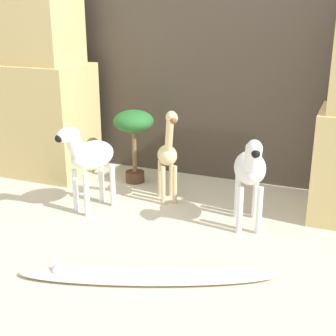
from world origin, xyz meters
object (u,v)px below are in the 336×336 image
Objects in this scene: potted_palm_front at (134,128)px; surfboard at (147,273)px; giraffe_figurine at (168,153)px; zebra_left at (89,156)px; zebra_right at (250,169)px.

surfboard is at bearing -61.45° from potted_palm_front.
surfboard is at bearing -73.98° from giraffe_figurine.
potted_palm_front is at bearing 144.72° from giraffe_figurine.
zebra_left is at bearing -92.64° from potted_palm_front.
zebra_right is at bearing 7.74° from zebra_left.
potted_palm_front is (-1.00, 0.46, 0.05)m from zebra_right.
zebra_right is 1.04m from zebra_left.
giraffe_figurine is at bearing 106.02° from surfboard.
potted_palm_front is 0.44× the size of surfboard.
zebra_left is at bearing -142.59° from giraffe_figurine.
zebra_right is at bearing -24.84° from potted_palm_front.
giraffe_figurine is at bearing 37.41° from zebra_left.
giraffe_figurine is (0.42, 0.32, -0.02)m from zebra_left.
potted_palm_front is at bearing 155.16° from zebra_right.
surfboard is at bearing -41.86° from zebra_left.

